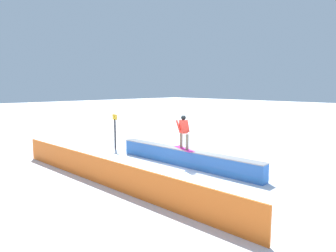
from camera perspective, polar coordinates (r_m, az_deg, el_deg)
The scene contains 5 objects.
ground_plane at distance 13.61m, azimuth 3.13°, elevation -7.44°, with size 120.00×120.00×0.00m, color white.
grind_box at distance 13.52m, azimuth 3.14°, elevation -6.04°, with size 7.60×0.87×0.75m.
snowboarder at distance 13.37m, azimuth 2.92°, elevation -0.86°, with size 1.51×0.81×1.49m.
safety_fence at distance 10.99m, azimuth -11.43°, elevation -8.58°, with size 12.02×0.06×0.97m, color orange.
trail_marker at distance 17.14m, azimuth -9.87°, elevation -0.86°, with size 0.40×0.10×1.96m.
Camera 1 is at (-8.95, 9.64, 3.49)m, focal length 32.63 mm.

